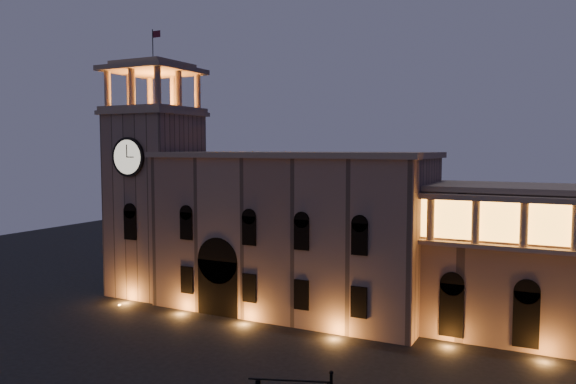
% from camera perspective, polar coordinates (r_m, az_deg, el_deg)
% --- Properties ---
extents(government_building, '(30.80, 12.80, 17.60)m').
position_cam_1_polar(government_building, '(62.53, 0.37, -4.03)').
color(government_building, '#91735E').
rests_on(government_building, ground).
extents(clock_tower, '(9.80, 9.80, 32.40)m').
position_cam_1_polar(clock_tower, '(71.44, -13.33, -0.08)').
color(clock_tower, '#91735E').
rests_on(clock_tower, ground).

